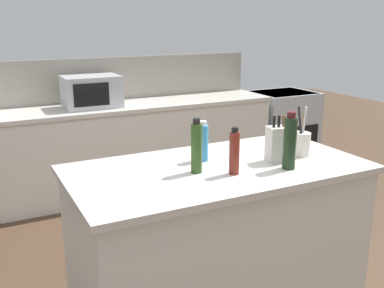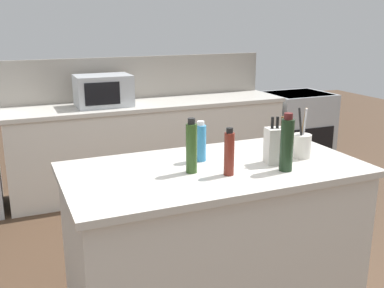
# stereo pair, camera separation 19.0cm
# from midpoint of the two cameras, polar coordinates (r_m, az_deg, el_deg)

# --- Properties ---
(back_counter_run) EXTENTS (2.98, 0.66, 0.94)m
(back_counter_run) POSITION_cam_midpoint_polar(r_m,az_deg,el_deg) (4.89, -4.16, -0.14)
(back_counter_run) COLOR beige
(back_counter_run) RESTS_ON ground_plane
(wall_backsplash) EXTENTS (2.94, 0.03, 0.46)m
(wall_backsplash) POSITION_cam_midpoint_polar(r_m,az_deg,el_deg) (5.05, -5.50, 8.42)
(wall_backsplash) COLOR gray
(wall_backsplash) RESTS_ON back_counter_run
(kitchen_island) EXTENTS (1.80, 0.93, 0.94)m
(kitchen_island) POSITION_cam_midpoint_polar(r_m,az_deg,el_deg) (2.89, 4.72, -11.72)
(kitchen_island) COLOR beige
(kitchen_island) RESTS_ON ground_plane
(range_oven) EXTENTS (0.76, 0.65, 0.92)m
(range_oven) POSITION_cam_midpoint_polar(r_m,az_deg,el_deg) (5.78, 14.06, 1.83)
(range_oven) COLOR #ADB2B7
(range_oven) RESTS_ON ground_plane
(microwave) EXTENTS (0.55, 0.39, 0.31)m
(microwave) POSITION_cam_midpoint_polar(r_m,az_deg,el_deg) (4.63, -10.05, 6.69)
(microwave) COLOR #ADB2B7
(microwave) RESTS_ON back_counter_run
(knife_block) EXTENTS (0.15, 0.12, 0.29)m
(knife_block) POSITION_cam_midpoint_polar(r_m,az_deg,el_deg) (2.79, 12.58, -0.17)
(knife_block) COLOR beige
(knife_block) RESTS_ON kitchen_island
(utensil_crock) EXTENTS (0.12, 0.12, 0.32)m
(utensil_crock) POSITION_cam_midpoint_polar(r_m,az_deg,el_deg) (2.96, 15.54, -0.11)
(utensil_crock) COLOR beige
(utensil_crock) RESTS_ON kitchen_island
(olive_oil_bottle) EXTENTS (0.06, 0.06, 0.32)m
(olive_oil_bottle) POSITION_cam_midpoint_polar(r_m,az_deg,el_deg) (2.55, 2.07, -0.43)
(olive_oil_bottle) COLOR #2D4C1E
(olive_oil_bottle) RESTS_ON kitchen_island
(dish_soap_bottle) EXTENTS (0.07, 0.07, 0.25)m
(dish_soap_bottle) POSITION_cam_midpoint_polar(r_m,az_deg,el_deg) (2.77, 3.06, 0.21)
(dish_soap_bottle) COLOR #3384BC
(dish_soap_bottle) RESTS_ON kitchen_island
(vinegar_bottle) EXTENTS (0.06, 0.06, 0.27)m
(vinegar_bottle) POSITION_cam_midpoint_polar(r_m,az_deg,el_deg) (2.53, 6.89, -1.15)
(vinegar_bottle) COLOR maroon
(vinegar_bottle) RESTS_ON kitchen_island
(wine_bottle) EXTENTS (0.08, 0.08, 0.34)m
(wine_bottle) POSITION_cam_midpoint_polar(r_m,az_deg,el_deg) (2.65, 13.97, -0.01)
(wine_bottle) COLOR black
(wine_bottle) RESTS_ON kitchen_island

